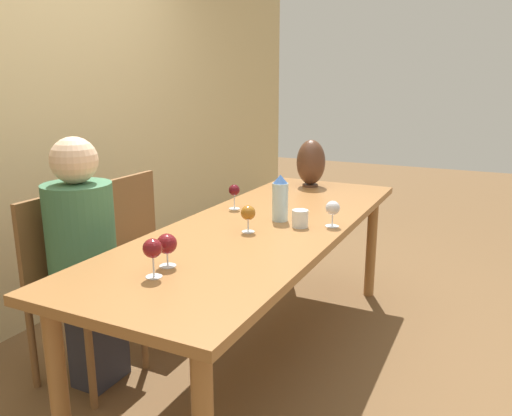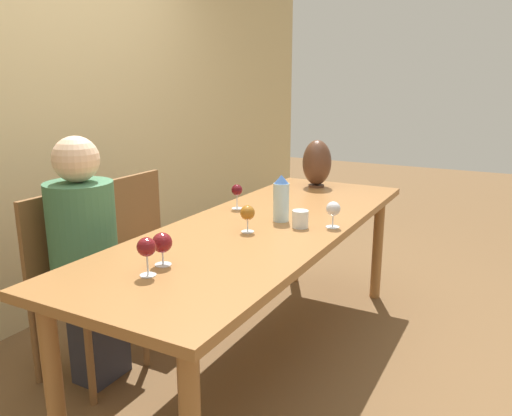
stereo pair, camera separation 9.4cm
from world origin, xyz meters
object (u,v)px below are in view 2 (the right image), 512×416
Objects in this scene: wine_glass_1 at (333,209)px; chair_near at (77,280)px; water_bottle at (281,199)px; wine_glass_2 at (247,213)px; wine_glass_3 at (162,243)px; wine_glass_0 at (237,191)px; vase at (317,163)px; person_near at (86,252)px; wine_glass_4 at (147,248)px; water_tumbler at (300,219)px; chair_far at (155,246)px.

chair_near is (-0.64, 1.12, -0.36)m from wine_glass_1.
chair_near is (-0.63, 0.84, -0.39)m from water_bottle.
wine_glass_3 is (-0.55, 0.07, -0.00)m from wine_glass_2.
chair_near is at bearing 145.42° from wine_glass_0.
vase is at bearing -23.98° from chair_near.
wine_glass_0 is (-0.79, 0.17, -0.06)m from vase.
wine_glass_3 is at bearing 153.59° from wine_glass_1.
wine_glass_1 is at bearing -60.17° from chair_near.
wine_glass_0 is 0.11× the size of person_near.
water_bottle is 0.20× the size of person_near.
vase is 1.83m from wine_glass_4.
water_bottle is 0.28m from wine_glass_1.
water_tumbler is at bearing -110.69° from wine_glass_0.
chair_near reaches higher than wine_glass_4.
wine_glass_3 is at bearing 160.18° from water_tumbler.
wine_glass_1 is at bearing -26.41° from wine_glass_3.
wine_glass_3 is at bearing 172.50° from wine_glass_2.
water_tumbler is at bearing -57.87° from person_near.
wine_glass_2 is 0.11× the size of person_near.
wine_glass_1 is at bearing -22.47° from wine_glass_4.
person_near is (-0.64, 1.04, -0.20)m from wine_glass_1.
person_near is at bearing -90.00° from chair_near.
vase is at bearing -12.16° from wine_glass_0.
water_bottle is 1.12m from chair_near.
water_tumbler is 0.09× the size of chair_near.
person_near is at bearing 74.07° from wine_glass_3.
vase reaches higher than wine_glass_3.
person_near reaches higher than wine_glass_3.
water_bottle is 1.01m from person_near.
chair_far is at bearing 91.00° from water_bottle.
wine_glass_3 is at bearing 170.86° from water_bottle.
water_tumbler is 0.51m from wine_glass_0.
chair_near is 0.61m from chair_far.
person_near is (0.18, 0.63, -0.19)m from wine_glass_3.
wine_glass_1 is at bearing -51.12° from wine_glass_2.
person_near is (-0.74, 0.43, -0.21)m from wine_glass_0.
water_bottle is at bearing -50.38° from person_near.
wine_glass_3 reaches higher than water_tumbler.
wine_glass_3 is at bearing -167.56° from wine_glass_0.
wine_glass_4 is (-0.94, 0.39, 0.02)m from wine_glass_1.
water_bottle reaches higher than chair_near.
chair_near reaches higher than wine_glass_0.
wine_glass_3 is 0.11× the size of person_near.
water_tumbler is 0.27× the size of vase.
wine_glass_2 is at bearing -143.17° from wine_glass_0.
person_near is (-1.53, 0.60, -0.27)m from vase.
wine_glass_4 is (-0.92, 0.11, -0.01)m from water_bottle.
water_tumbler is 0.07× the size of person_near.
wine_glass_3 is (-0.92, -0.20, -0.01)m from wine_glass_0.
chair_far is (0.91, 0.74, -0.38)m from wine_glass_4.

